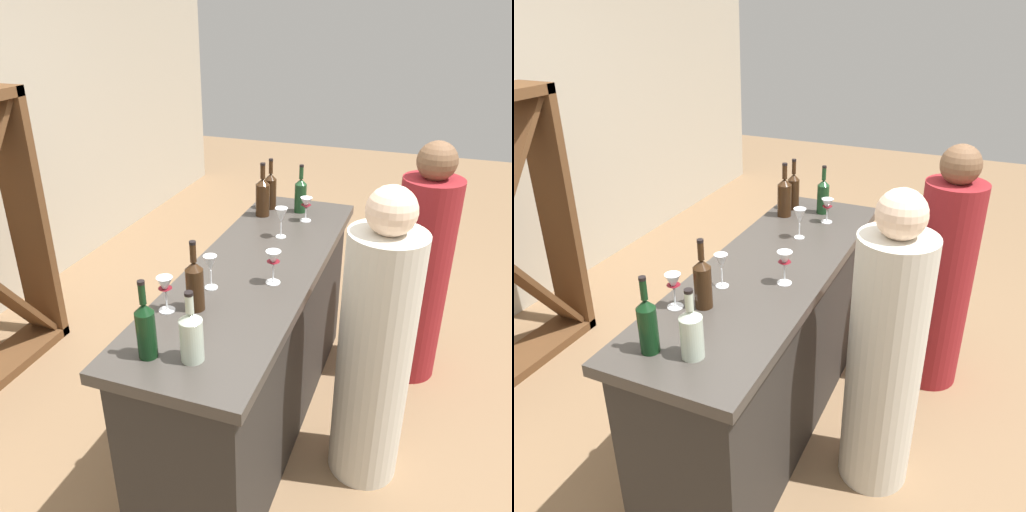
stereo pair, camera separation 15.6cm
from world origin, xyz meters
TOP-DOWN VIEW (x-y plane):
  - ground_plane at (0.00, 0.00)m, footprint 12.00×12.00m
  - bar_counter at (0.00, 0.00)m, footprint 1.92×0.59m
  - wine_bottle_leftmost_dark_green at (-0.80, 0.12)m, footprint 0.07×0.07m
  - wine_bottle_second_left_clear_pale at (-0.76, -0.03)m, footprint 0.08×0.08m
  - wine_bottle_center_amber_brown at (-0.45, 0.10)m, footprint 0.07×0.07m
  - wine_bottle_second_right_amber_brown at (0.62, 0.18)m, footprint 0.08×0.08m
  - wine_bottle_rightmost_amber_brown at (0.75, 0.18)m, footprint 0.07×0.07m
  - wine_bottle_far_right_olive_green at (0.75, -0.01)m, footprint 0.07×0.07m
  - wine_glass_near_left at (-0.13, -0.13)m, footprint 0.07×0.07m
  - wine_glass_near_center at (0.62, -0.08)m, footprint 0.07×0.07m
  - wine_glass_near_right at (0.36, -0.01)m, footprint 0.07×0.07m
  - wine_glass_far_left at (-0.27, 0.11)m, footprint 0.06×0.06m
  - wine_glass_far_center at (-0.50, 0.21)m, footprint 0.07×0.07m
  - person_left_guest at (-0.12, -0.61)m, footprint 0.41×0.41m
  - person_center_guest at (0.74, -0.74)m, footprint 0.34×0.34m

SIDE VIEW (x-z plane):
  - ground_plane at x=0.00m, z-range 0.00..0.00m
  - bar_counter at x=0.00m, z-range 0.00..0.96m
  - person_center_guest at x=0.74m, z-range -0.05..1.39m
  - person_left_guest at x=-0.12m, z-range -0.05..1.41m
  - wine_glass_near_center at x=0.62m, z-range 0.98..1.12m
  - wine_bottle_second_left_clear_pale at x=-0.76m, z-range 0.92..1.20m
  - wine_glass_far_center at x=-0.50m, z-range 0.99..1.14m
  - wine_bottle_far_right_olive_green at x=0.75m, z-range 0.92..1.21m
  - wine_glass_near_left at x=-0.13m, z-range 0.99..1.15m
  - wine_glass_far_left at x=-0.27m, z-range 0.99..1.15m
  - wine_bottle_center_amber_brown at x=-0.45m, z-range 0.92..1.22m
  - wine_bottle_leftmost_dark_green at x=-0.80m, z-range 0.92..1.22m
  - wine_bottle_rightmost_amber_brown at x=0.75m, z-range 0.92..1.23m
  - wine_glass_near_right at x=0.36m, z-range 0.99..1.16m
  - wine_bottle_second_right_amber_brown at x=0.62m, z-range 0.92..1.23m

